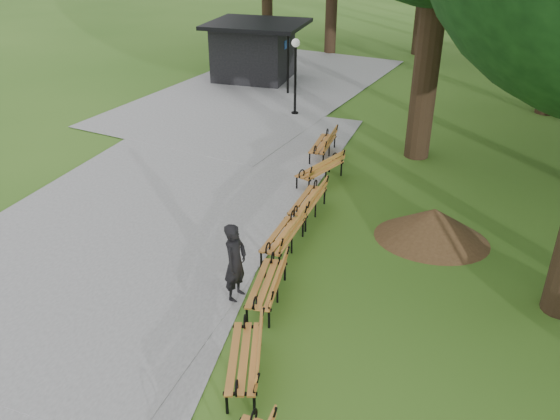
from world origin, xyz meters
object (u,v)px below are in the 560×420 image
(bench_3, at_px, (283,235))
(bench_1, at_px, (244,357))
(bench_5, at_px, (320,169))
(person, at_px, (235,263))
(kiosk, at_px, (253,51))
(dirt_mound, at_px, (433,224))
(bench_2, at_px, (267,284))
(bench_4, at_px, (308,201))
(bench_6, at_px, (323,144))
(lamp_post, at_px, (295,60))

(bench_3, bearing_deg, bench_1, 11.38)
(bench_1, height_order, bench_5, same)
(person, bearing_deg, kiosk, 26.31)
(kiosk, xyz_separation_m, dirt_mound, (9.37, -12.78, -0.93))
(bench_2, xyz_separation_m, bench_5, (-0.41, 6.00, 0.00))
(person, height_order, bench_4, person)
(kiosk, height_order, bench_4, kiosk)
(bench_5, bearing_deg, bench_6, -146.67)
(dirt_mound, distance_m, bench_6, 5.84)
(bench_4, distance_m, bench_6, 4.17)
(bench_1, bearing_deg, lamp_post, 176.58)
(dirt_mound, height_order, bench_1, bench_1)
(bench_1, relative_size, bench_3, 1.00)
(bench_5, relative_size, bench_6, 1.00)
(bench_1, xyz_separation_m, bench_6, (-1.16, 10.16, 0.00))
(person, xyz_separation_m, bench_6, (-0.18, 8.07, -0.43))
(person, distance_m, bench_3, 2.12)
(bench_2, bearing_deg, kiosk, -165.54)
(kiosk, height_order, dirt_mound, kiosk)
(kiosk, relative_size, dirt_mound, 1.84)
(bench_3, bearing_deg, bench_5, -175.18)
(lamp_post, height_order, bench_3, lamp_post)
(bench_2, bearing_deg, bench_4, 176.33)
(bench_3, relative_size, bench_5, 1.00)
(kiosk, height_order, bench_2, kiosk)
(person, distance_m, bench_1, 2.35)
(bench_6, bearing_deg, person, 0.99)
(lamp_post, distance_m, bench_4, 8.67)
(bench_2, xyz_separation_m, bench_6, (-0.82, 8.00, 0.00))
(bench_3, xyz_separation_m, bench_4, (0.08, 1.91, 0.00))
(bench_5, height_order, bench_6, same)
(dirt_mound, xyz_separation_m, bench_2, (-3.04, -3.62, 0.01))
(dirt_mound, xyz_separation_m, bench_4, (-3.24, 0.25, 0.01))
(bench_2, bearing_deg, bench_3, -178.59)
(dirt_mound, bearing_deg, lamp_post, 125.77)
(kiosk, xyz_separation_m, bench_1, (6.67, -18.57, -0.92))
(person, xyz_separation_m, kiosk, (-5.69, 16.48, 0.48))
(bench_4, bearing_deg, bench_3, 0.62)
(bench_5, bearing_deg, kiosk, -128.64)
(person, bearing_deg, bench_6, 8.54)
(bench_4, bearing_deg, bench_6, -168.46)
(bench_1, distance_m, bench_6, 10.23)
(dirt_mound, height_order, bench_5, bench_5)
(lamp_post, distance_m, bench_1, 14.57)
(person, height_order, bench_5, person)
(bench_3, bearing_deg, bench_6, -171.94)
(person, distance_m, dirt_mound, 5.24)
(person, bearing_deg, bench_2, -76.08)
(lamp_post, relative_size, bench_1, 1.56)
(bench_4, height_order, bench_5, same)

